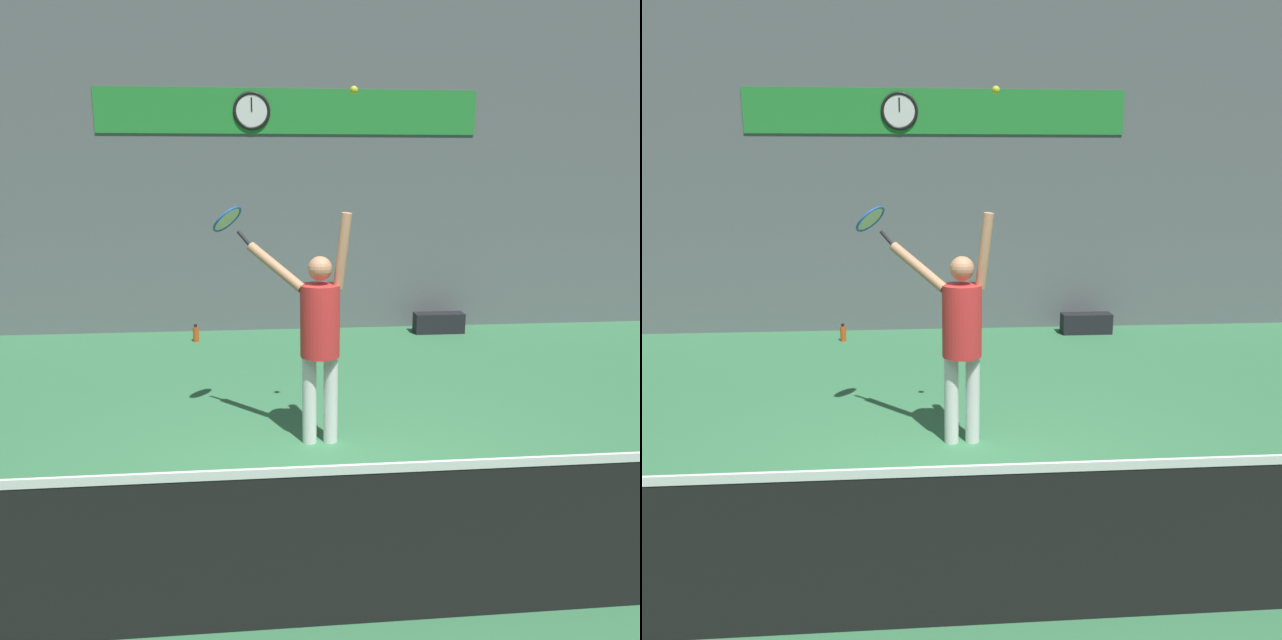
% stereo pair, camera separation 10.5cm
% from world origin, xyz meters
% --- Properties ---
extents(ground_plane, '(18.00, 18.00, 0.00)m').
position_xyz_m(ground_plane, '(0.00, 0.00, 0.00)').
color(ground_plane, '#387A4C').
extents(back_wall, '(18.00, 0.10, 5.00)m').
position_xyz_m(back_wall, '(0.00, 5.56, 2.50)').
color(back_wall, slate).
rests_on(back_wall, ground_plane).
extents(sponsor_banner, '(5.60, 0.02, 0.64)m').
position_xyz_m(sponsor_banner, '(0.00, 5.50, 3.30)').
color(sponsor_banner, '#288C38').
extents(scoreboard_clock, '(0.54, 0.05, 0.54)m').
position_xyz_m(scoreboard_clock, '(-0.55, 5.48, 3.30)').
color(scoreboard_clock, white).
extents(court_net, '(8.74, 0.07, 1.06)m').
position_xyz_m(court_net, '(0.00, -1.17, 0.50)').
color(court_net, '#333333').
rests_on(court_net, ground_plane).
extents(tennis_player, '(0.93, 0.58, 2.10)m').
position_xyz_m(tennis_player, '(0.05, 1.23, 1.07)').
color(tennis_player, white).
rests_on(tennis_player, ground_plane).
extents(tennis_racket, '(0.41, 0.41, 0.37)m').
position_xyz_m(tennis_racket, '(-0.75, 1.70, 2.00)').
color(tennis_racket, black).
extents(tennis_ball, '(0.07, 0.07, 0.07)m').
position_xyz_m(tennis_ball, '(0.32, 1.17, 3.07)').
color(tennis_ball, '#CCDB2D').
extents(water_bottle, '(0.08, 0.08, 0.26)m').
position_xyz_m(water_bottle, '(-1.44, 4.88, 0.12)').
color(water_bottle, '#D84C19').
rests_on(water_bottle, ground_plane).
extents(equipment_bag, '(0.76, 0.27, 0.31)m').
position_xyz_m(equipment_bag, '(2.26, 5.07, 0.15)').
color(equipment_bag, black).
rests_on(equipment_bag, ground_plane).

